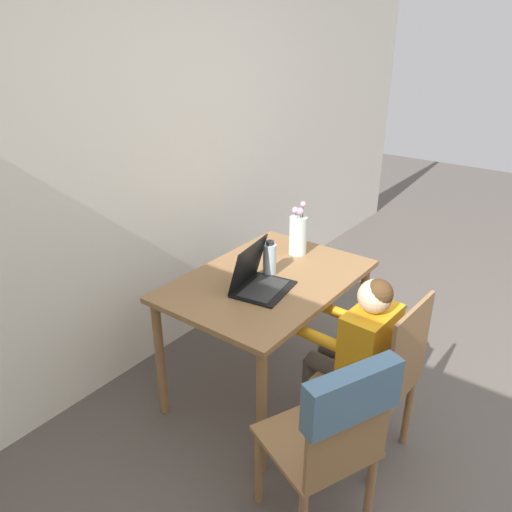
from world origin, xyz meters
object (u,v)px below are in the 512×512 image
object	(u,v)px
chair_spare	(336,426)
flower_vase	(298,233)
chair_occupied	(379,379)
person_seated	(358,344)
laptop	(257,279)
water_bottle	(270,259)

from	to	relation	value
chair_spare	flower_vase	size ratio (longest dim) A/B	2.78
chair_occupied	chair_spare	world-z (taller)	chair_spare
chair_occupied	person_seated	size ratio (longest dim) A/B	0.93
person_seated	laptop	bearing A→B (deg)	-82.28
chair_occupied	chair_spare	distance (m)	0.56
laptop	chair_occupied	bearing A→B (deg)	-95.86
chair_spare	flower_vase	xyz separation A→B (m)	(1.00, 0.82, 0.26)
laptop	water_bottle	size ratio (longest dim) A/B	1.75
chair_spare	person_seated	size ratio (longest dim) A/B	0.94
chair_occupied	water_bottle	bearing A→B (deg)	-97.13
chair_spare	laptop	size ratio (longest dim) A/B	2.63
water_bottle	person_seated	bearing A→B (deg)	-101.51
person_seated	flower_vase	world-z (taller)	flower_vase
flower_vase	water_bottle	xyz separation A→B (m)	(-0.33, -0.03, -0.04)
person_seated	chair_spare	bearing A→B (deg)	21.45
person_seated	water_bottle	size ratio (longest dim) A/B	4.91
person_seated	water_bottle	bearing A→B (deg)	-98.60
chair_occupied	flower_vase	size ratio (longest dim) A/B	2.75
person_seated	laptop	distance (m)	0.60
chair_occupied	laptop	bearing A→B (deg)	-83.71
person_seated	laptop	xyz separation A→B (m)	(-0.05, 0.57, 0.20)
laptop	flower_vase	xyz separation A→B (m)	(0.50, 0.07, 0.07)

